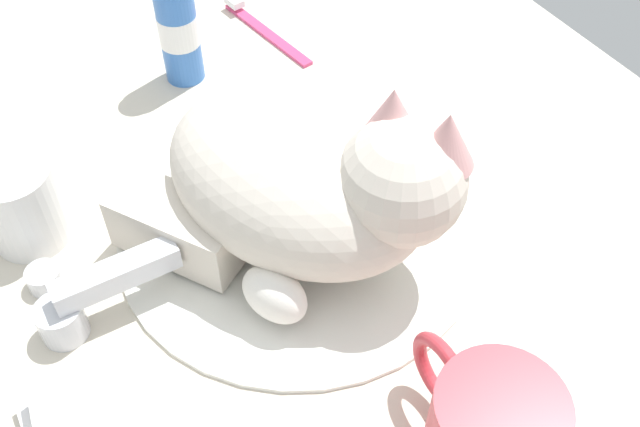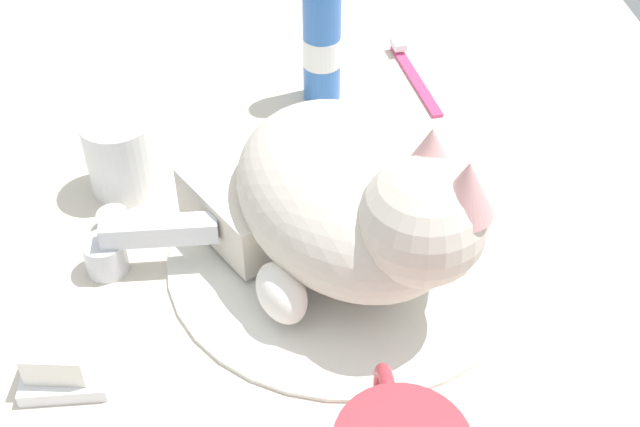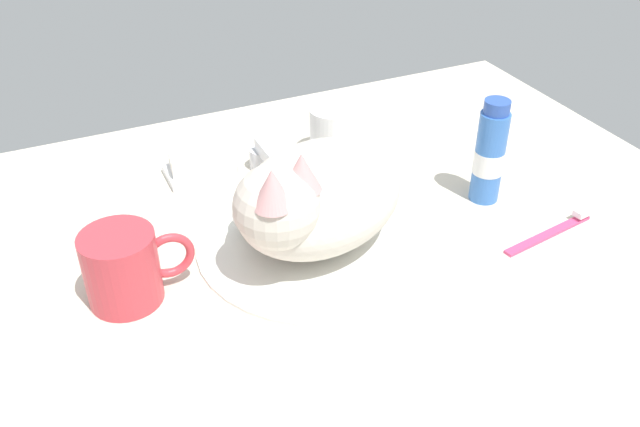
{
  "view_description": "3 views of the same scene",
  "coord_description": "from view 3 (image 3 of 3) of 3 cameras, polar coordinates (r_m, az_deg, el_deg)",
  "views": [
    {
      "loc": [
        -36.53,
        19.08,
        48.48
      ],
      "look_at": [
        -2.21,
        -0.74,
        4.0
      ],
      "focal_mm": 41.48,
      "sensor_mm": 36.0,
      "label": 1
    },
    {
      "loc": [
        -50.09,
        6.53,
        49.95
      ],
      "look_at": [
        0.81,
        2.22,
        4.3
      ],
      "focal_mm": 45.63,
      "sensor_mm": 36.0,
      "label": 2
    },
    {
      "loc": [
        -29.33,
        -63.77,
        52.08
      ],
      "look_at": [
        -0.34,
        -0.73,
        4.96
      ],
      "focal_mm": 38.99,
      "sensor_mm": 36.0,
      "label": 3
    }
  ],
  "objects": [
    {
      "name": "ground_plane",
      "position": [
        0.88,
        0.0,
        -3.18
      ],
      "size": [
        110.0,
        82.5,
        3.0
      ],
      "primitive_type": "cube",
      "color": "beige"
    },
    {
      "name": "toothpaste_bottle",
      "position": [
        0.95,
        13.61,
        4.83
      ],
      "size": [
        4.06,
        4.06,
        14.66
      ],
      "color": "#3870C6",
      "rests_on": "ground_plane"
    },
    {
      "name": "rinse_cup",
      "position": [
        1.05,
        0.93,
        6.69
      ],
      "size": [
        6.5,
        6.5,
        7.54
      ],
      "color": "white",
      "rests_on": "ground_plane"
    },
    {
      "name": "soap_dish",
      "position": [
        1.02,
        -9.99,
        3.38
      ],
      "size": [
        9.0,
        6.4,
        1.2
      ],
      "primitive_type": "cube",
      "color": "white",
      "rests_on": "ground_plane"
    },
    {
      "name": "cat",
      "position": [
        0.82,
        -0.75,
        1.33
      ],
      "size": [
        27.6,
        26.98,
        15.67
      ],
      "color": "beige",
      "rests_on": "sink_basin"
    },
    {
      "name": "faucet",
      "position": [
        1.01,
        -4.47,
        4.46
      ],
      "size": [
        13.18,
        11.51,
        5.14
      ],
      "color": "silver",
      "rests_on": "ground_plane"
    },
    {
      "name": "toothbrush",
      "position": [
        0.94,
        18.63,
        -1.28
      ],
      "size": [
        14.84,
        3.66,
        1.6
      ],
      "color": "#D83F72",
      "rests_on": "ground_plane"
    },
    {
      "name": "sink_basin",
      "position": [
        0.87,
        0.0,
        -2.17
      ],
      "size": [
        30.96,
        30.96,
        0.85
      ],
      "primitive_type": "cylinder",
      "color": "silver",
      "rests_on": "ground_plane"
    },
    {
      "name": "coffee_mug",
      "position": [
        0.79,
        -15.77,
        -4.29
      ],
      "size": [
        12.41,
        8.28,
        8.67
      ],
      "color": "#C63842",
      "rests_on": "ground_plane"
    },
    {
      "name": "soap_bar",
      "position": [
        1.01,
        -10.09,
        4.3
      ],
      "size": [
        7.96,
        5.4,
        2.58
      ],
      "primitive_type": "cube",
      "rotation": [
        0.0,
        0.0,
        -0.12
      ],
      "color": "white",
      "rests_on": "soap_dish"
    }
  ]
}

